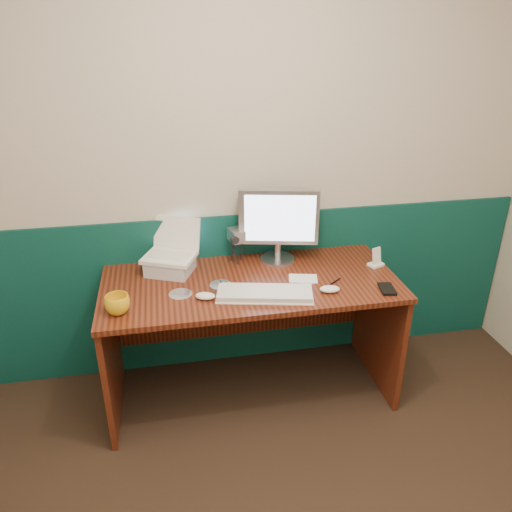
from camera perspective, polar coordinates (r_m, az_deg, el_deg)
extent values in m
cube|color=#C0B5A2|center=(2.86, -1.39, 9.52)|extent=(3.50, 0.04, 2.50)
cube|color=#073434|center=(3.14, -1.21, -3.84)|extent=(3.48, 0.02, 1.00)
cube|color=#351409|center=(2.90, -0.57, -9.44)|extent=(1.60, 0.70, 0.75)
cube|color=silver|center=(2.82, -9.78, -1.10)|extent=(0.30, 0.28, 0.08)
cube|color=silver|center=(2.55, 1.01, -4.36)|extent=(0.51, 0.26, 0.03)
ellipsoid|color=white|center=(2.62, 8.44, -3.75)|extent=(0.11, 0.08, 0.04)
ellipsoid|color=white|center=(2.54, -5.82, -4.57)|extent=(0.12, 0.09, 0.03)
imported|color=gold|center=(2.49, -15.55, -5.34)|extent=(0.13, 0.13, 0.09)
cylinder|color=silver|center=(2.63, -4.04, -3.50)|extent=(0.12, 0.12, 0.02)
cylinder|color=silver|center=(2.61, -8.63, -4.30)|extent=(0.12, 0.12, 0.00)
cylinder|color=silver|center=(2.74, 5.77, -2.64)|extent=(0.13, 0.13, 0.00)
cylinder|color=black|center=(2.71, 8.79, -3.05)|extent=(0.11, 0.09, 0.01)
cube|color=white|center=(2.74, 5.40, -2.58)|extent=(0.17, 0.13, 0.00)
cube|color=white|center=(2.95, 13.51, -0.96)|extent=(0.10, 0.09, 0.02)
cube|color=white|center=(2.93, 13.62, 0.03)|extent=(0.06, 0.05, 0.10)
cube|color=black|center=(2.70, 14.76, -3.66)|extent=(0.09, 0.13, 0.01)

